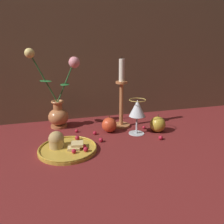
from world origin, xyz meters
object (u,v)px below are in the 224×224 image
(vase, at_px, (58,106))
(plate_with_pastries, at_px, (65,146))
(apple_beside_vase, at_px, (109,125))
(wine_glass, at_px, (137,110))
(apple_near_glass, at_px, (158,124))
(candlestick, at_px, (121,99))

(vase, relative_size, plate_with_pastries, 1.69)
(plate_with_pastries, bearing_deg, apple_beside_vase, 32.76)
(vase, height_order, plate_with_pastries, vase)
(plate_with_pastries, height_order, wine_glass, wine_glass)
(plate_with_pastries, distance_m, wine_glass, 0.34)
(plate_with_pastries, xyz_separation_m, apple_near_glass, (0.41, 0.07, 0.02))
(plate_with_pastries, bearing_deg, vase, 91.12)
(plate_with_pastries, height_order, apple_near_glass, apple_near_glass)
(vase, relative_size, apple_near_glass, 4.43)
(vase, xyz_separation_m, apple_near_glass, (0.42, -0.19, -0.07))
(apple_near_glass, bearing_deg, plate_with_pastries, -169.90)
(apple_beside_vase, bearing_deg, wine_glass, -25.22)
(vase, relative_size, apple_beside_vase, 4.61)
(candlestick, relative_size, apple_beside_vase, 4.15)
(wine_glass, relative_size, candlestick, 0.47)
(candlestick, distance_m, apple_beside_vase, 0.14)
(wine_glass, bearing_deg, candlestick, 109.24)
(vase, height_order, apple_beside_vase, vase)
(candlestick, bearing_deg, wine_glass, -70.76)
(vase, distance_m, plate_with_pastries, 0.27)
(vase, xyz_separation_m, candlestick, (0.28, -0.07, 0.03))
(vase, height_order, wine_glass, vase)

